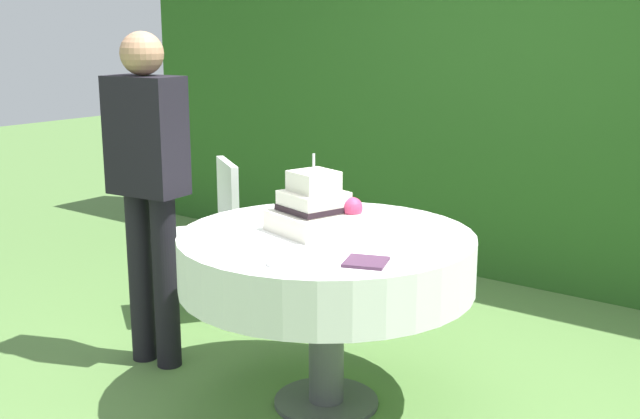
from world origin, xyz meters
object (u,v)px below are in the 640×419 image
Objects in this scene: napkin_stack at (366,262)px; standing_person at (148,177)px; garden_chair at (211,224)px; cake_table at (326,262)px; serving_plate_far at (430,239)px; wedding_cake at (315,209)px; serving_plate_near at (285,263)px; serving_plate_left at (380,219)px.

napkin_stack is 1.31m from standing_person.
standing_person reaches higher than garden_chair.
cake_table is at bearing -22.34° from garden_chair.
garden_chair is at bearing 168.69° from serving_plate_far.
napkin_stack is at bearing -30.47° from wedding_cake.
standing_person is (-1.30, 0.10, 0.15)m from napkin_stack.
wedding_cake is 2.83× the size of serving_plate_near.
garden_chair reaches higher than serving_plate_left.
garden_chair is (-1.21, 0.14, -0.24)m from serving_plate_left.
wedding_cake is at bearing 9.76° from standing_person.
serving_plate_far and serving_plate_left have the same top height.
garden_chair is at bearing 154.54° from napkin_stack.
garden_chair reaches higher than serving_plate_far.
cake_table is 8.53× the size of serving_plate_left.
serving_plate_left is (0.05, 0.33, 0.13)m from cake_table.
serving_plate_left is 1.11m from standing_person.
serving_plate_far is at bearing 13.20° from standing_person.
standing_person is (0.23, -0.63, 0.39)m from garden_chair.
serving_plate_near is 1.07× the size of serving_plate_far.
standing_person is at bearing 175.55° from napkin_stack.
serving_plate_left reaches higher than cake_table.
napkin_stack is (-0.04, -0.41, 0.00)m from serving_plate_far.
serving_plate_near is 1.12m from standing_person.
wedding_cake is 0.49m from serving_plate_near.
serving_plate_near is 0.77m from serving_plate_left.
serving_plate_far is at bearing 19.42° from wedding_cake.
napkin_stack is 1.71m from garden_chair.
serving_plate_left is at bearing 96.24° from serving_plate_near.
wedding_cake is 3.01× the size of serving_plate_far.
standing_person is at bearing -170.96° from cake_table.
serving_plate_near is at bearing -35.15° from garden_chair.
napkin_stack is at bearing 38.91° from serving_plate_near.
serving_plate_near and napkin_stack have the same top height.
standing_person reaches higher than serving_plate_left.
serving_plate_far is at bearing 85.12° from napkin_stack.
serving_plate_near is at bearing -141.09° from napkin_stack.
serving_plate_near is 0.66m from serving_plate_far.
wedding_cake is 0.43× the size of garden_chair.
serving_plate_near is at bearing -65.77° from wedding_cake.
serving_plate_left is at bearing 71.20° from wedding_cake.
wedding_cake is at bearing 149.53° from napkin_stack.
serving_plate_near and serving_plate_far have the same top height.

